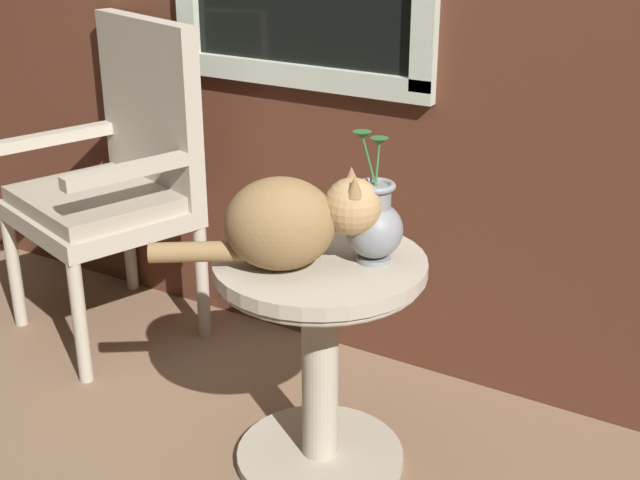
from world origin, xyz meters
The scene contains 5 objects.
ground_plane centered at (0.00, 0.00, 0.00)m, with size 6.00×6.00×0.00m, color #7F6047.
wicker_side_table centered at (0.25, 0.06, 0.39)m, with size 0.53×0.53×0.59m.
wicker_chair centered at (-0.73, 0.40, 0.56)m, with size 0.66×0.63×1.05m.
cat centered at (0.21, -0.01, 0.71)m, with size 0.48×0.36×0.23m.
pewter_vase_with_ivy centered at (0.37, 0.12, 0.69)m, with size 0.14×0.14×0.32m.
Camera 1 is at (1.24, -1.58, 1.44)m, focal length 48.47 mm.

